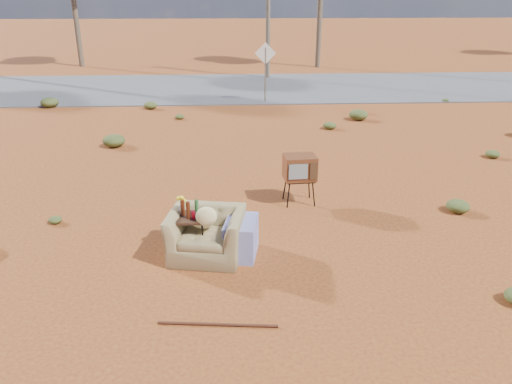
{
  "coord_description": "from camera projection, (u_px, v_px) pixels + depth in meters",
  "views": [
    {
      "loc": [
        0.17,
        -6.73,
        3.98
      ],
      "look_at": [
        0.58,
        1.05,
        0.8
      ],
      "focal_mm": 35.0,
      "sensor_mm": 36.0,
      "label": 1
    }
  ],
  "objects": [
    {
      "name": "ground",
      "position": [
        222.0,
        266.0,
        7.72
      ],
      "size": [
        140.0,
        140.0,
        0.0
      ],
      "primitive_type": "plane",
      "color": "#94511D",
      "rests_on": "ground"
    },
    {
      "name": "highway",
      "position": [
        226.0,
        88.0,
        21.58
      ],
      "size": [
        140.0,
        7.0,
        0.04
      ],
      "primitive_type": "cube",
      "color": "#565659",
      "rests_on": "ground"
    },
    {
      "name": "armchair",
      "position": [
        213.0,
        229.0,
        7.86
      ],
      "size": [
        1.48,
        0.94,
        1.01
      ],
      "rotation": [
        0.0,
        0.0,
        -0.17
      ],
      "color": "olive",
      "rests_on": "ground"
    },
    {
      "name": "tv_unit",
      "position": [
        300.0,
        168.0,
        9.74
      ],
      "size": [
        0.65,
        0.54,
        0.99
      ],
      "rotation": [
        0.0,
        0.0,
        0.08
      ],
      "color": "black",
      "rests_on": "ground"
    },
    {
      "name": "side_table",
      "position": [
        188.0,
        214.0,
        7.78
      ],
      "size": [
        0.49,
        0.49,
        0.98
      ],
      "rotation": [
        0.0,
        0.0,
        -0.02
      ],
      "color": "#341E12",
      "rests_on": "ground"
    },
    {
      "name": "rusty_bar",
      "position": [
        218.0,
        324.0,
        6.35
      ],
      "size": [
        1.54,
        0.2,
        0.04
      ],
      "primitive_type": "cylinder",
      "rotation": [
        0.0,
        1.57,
        -0.1
      ],
      "color": "#4D2114",
      "rests_on": "ground"
    },
    {
      "name": "road_sign",
      "position": [
        265.0,
        62.0,
        18.32
      ],
      "size": [
        0.78,
        0.06,
        2.19
      ],
      "color": "brown",
      "rests_on": "ground"
    },
    {
      "name": "scrub_patch",
      "position": [
        189.0,
        165.0,
        11.7
      ],
      "size": [
        17.49,
        8.07,
        0.33
      ],
      "color": "#4B5223",
      "rests_on": "ground"
    }
  ]
}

